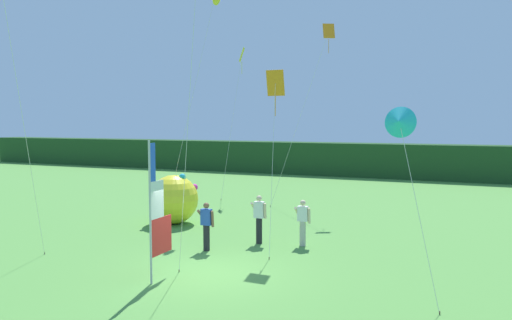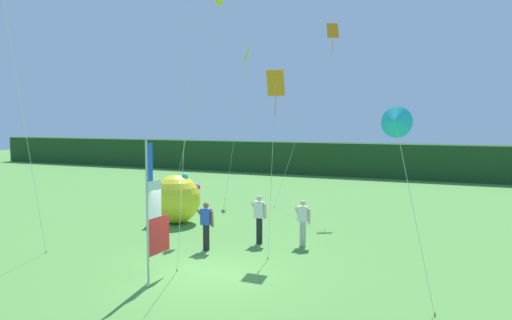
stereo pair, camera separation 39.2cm
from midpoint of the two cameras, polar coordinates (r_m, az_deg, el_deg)
ground_plane at (r=14.51m, az=-4.98°, el=-13.06°), size 120.00×120.00×0.00m
distant_treeline at (r=39.71m, az=14.45°, el=-0.04°), size 80.00×2.40×2.65m
banner_flag at (r=13.67m, az=-11.05°, el=-6.17°), size 0.06×1.03×3.88m
person_near_banner at (r=17.58m, az=1.04°, el=-6.78°), size 0.55×0.48×1.74m
person_mid_field at (r=17.34m, az=6.16°, el=-7.18°), size 0.55×0.48×1.63m
person_far_left at (r=16.75m, az=-5.18°, el=-7.56°), size 0.55×0.48×1.65m
inflatable_balloon at (r=21.26m, az=-8.81°, el=-4.53°), size 2.10×2.10×2.17m
kite_orange_diamond_1 at (r=17.02m, az=2.93°, el=8.18°), size 0.83×1.93×6.16m
kite_yellow_delta_3 at (r=23.36m, az=-4.09°, el=18.14°), size 1.84×2.12×10.31m
kite_cyan_delta_4 at (r=12.27m, az=16.90°, el=4.26°), size 1.47×0.93×4.77m
kite_orange_diamond_5 at (r=25.31m, az=8.95°, el=13.35°), size 2.99×1.49×9.30m
kite_yellow_diamond_6 at (r=29.04m, az=-0.85°, el=11.25°), size 0.48×2.68×8.70m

